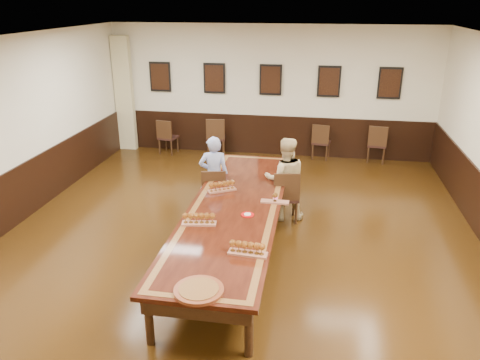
% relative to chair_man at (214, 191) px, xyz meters
% --- Properties ---
extents(floor, '(8.00, 10.00, 0.02)m').
position_rel_chair_man_xyz_m(floor, '(0.60, -1.20, -0.47)').
color(floor, black).
rests_on(floor, ground).
extents(ceiling, '(8.00, 10.00, 0.02)m').
position_rel_chair_man_xyz_m(ceiling, '(0.60, -1.20, 2.75)').
color(ceiling, white).
rests_on(ceiling, floor).
extents(wall_back, '(8.00, 0.02, 3.20)m').
position_rel_chair_man_xyz_m(wall_back, '(0.60, 3.81, 1.14)').
color(wall_back, beige).
rests_on(wall_back, floor).
extents(chair_man, '(0.52, 0.55, 0.93)m').
position_rel_chair_man_xyz_m(chair_man, '(0.00, 0.00, 0.00)').
color(chair_man, black).
rests_on(chair_man, floor).
extents(chair_woman, '(0.54, 0.57, 0.97)m').
position_rel_chair_man_xyz_m(chair_woman, '(1.30, -0.00, 0.02)').
color(chair_woman, black).
rests_on(chair_woman, floor).
extents(spare_chair_a, '(0.50, 0.53, 0.90)m').
position_rel_chair_man_xyz_m(spare_chair_a, '(-1.97, 3.41, -0.01)').
color(spare_chair_a, black).
rests_on(spare_chair_a, floor).
extents(spare_chair_b, '(0.53, 0.57, 0.98)m').
position_rel_chair_man_xyz_m(spare_chair_b, '(-0.72, 3.45, 0.03)').
color(spare_chair_b, black).
rests_on(spare_chair_b, floor).
extents(spare_chair_c, '(0.50, 0.53, 0.90)m').
position_rel_chair_man_xyz_m(spare_chair_c, '(1.91, 3.63, -0.01)').
color(spare_chair_c, black).
rests_on(spare_chair_c, floor).
extents(spare_chair_d, '(0.50, 0.53, 0.93)m').
position_rel_chair_man_xyz_m(spare_chair_d, '(3.25, 3.60, 0.00)').
color(spare_chair_d, black).
rests_on(spare_chair_d, floor).
extents(person_man, '(0.60, 0.46, 1.48)m').
position_rel_chair_man_xyz_m(person_man, '(-0.02, 0.10, 0.28)').
color(person_man, '#4B64BC').
rests_on(person_man, floor).
extents(person_woman, '(0.85, 0.72, 1.52)m').
position_rel_chair_man_xyz_m(person_woman, '(1.28, 0.10, 0.30)').
color(person_woman, '#D6BD86').
rests_on(person_woman, floor).
extents(pink_phone, '(0.08, 0.14, 0.01)m').
position_rel_chair_man_xyz_m(pink_phone, '(1.20, -0.82, 0.29)').
color(pink_phone, '#FB538E').
rests_on(pink_phone, conference_table).
extents(curtain, '(0.45, 0.18, 2.90)m').
position_rel_chair_man_xyz_m(curtain, '(-3.15, 3.62, 0.99)').
color(curtain, '#CAC08B').
rests_on(curtain, floor).
extents(wainscoting, '(8.00, 10.00, 1.00)m').
position_rel_chair_man_xyz_m(wainscoting, '(0.60, -1.20, 0.04)').
color(wainscoting, black).
rests_on(wainscoting, floor).
extents(conference_table, '(1.40, 5.00, 0.76)m').
position_rel_chair_man_xyz_m(conference_table, '(0.60, -1.20, 0.15)').
color(conference_table, black).
rests_on(conference_table, floor).
extents(posters, '(6.14, 0.04, 0.74)m').
position_rel_chair_man_xyz_m(posters, '(0.60, 3.73, 1.44)').
color(posters, black).
rests_on(posters, wall_back).
extents(flight_a, '(0.48, 0.37, 0.18)m').
position_rel_chair_man_xyz_m(flight_a, '(0.28, -0.63, 0.37)').
color(flight_a, brown).
rests_on(flight_a, conference_table).
extents(flight_b, '(0.45, 0.14, 0.17)m').
position_rel_chair_man_xyz_m(flight_b, '(1.20, -0.95, 0.36)').
color(flight_b, brown).
rests_on(flight_b, conference_table).
extents(flight_c, '(0.51, 0.22, 0.18)m').
position_rel_chair_man_xyz_m(flight_c, '(0.21, -1.89, 0.37)').
color(flight_c, brown).
rests_on(flight_c, conference_table).
extents(flight_d, '(0.51, 0.19, 0.19)m').
position_rel_chair_man_xyz_m(flight_d, '(1.02, -2.60, 0.37)').
color(flight_d, brown).
rests_on(flight_d, conference_table).
extents(red_plate_grp, '(0.19, 0.19, 0.03)m').
position_rel_chair_man_xyz_m(red_plate_grp, '(0.84, -1.48, 0.30)').
color(red_plate_grp, red).
rests_on(red_plate_grp, conference_table).
extents(carved_platter, '(0.71, 0.71, 0.04)m').
position_rel_chair_man_xyz_m(carved_platter, '(0.61, -3.48, 0.31)').
color(carved_platter, '#632713').
rests_on(carved_platter, conference_table).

